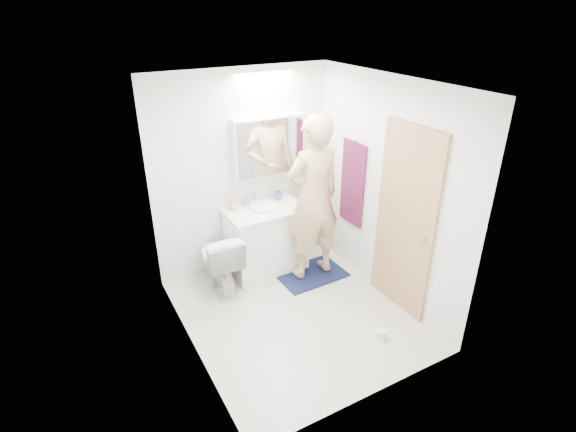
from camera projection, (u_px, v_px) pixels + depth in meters
floor at (295, 314)px, 4.75m from camera, size 2.50×2.50×0.00m
ceiling at (297, 83)px, 3.70m from camera, size 2.50×2.50×0.00m
wall_back at (243, 173)px, 5.21m from camera, size 2.50×0.00×2.50m
wall_front at (381, 277)px, 3.25m from camera, size 2.50×0.00×2.50m
wall_left at (183, 240)px, 3.75m from camera, size 0.00×2.50×2.50m
wall_right at (386, 191)px, 4.71m from camera, size 0.00×2.50×2.50m
vanity_cabinet at (266, 241)px, 5.40m from camera, size 0.90×0.55×0.78m
countertop at (265, 210)px, 5.23m from camera, size 0.95×0.58×0.04m
sink_basin at (264, 207)px, 5.23m from camera, size 0.36×0.36×0.03m
faucet at (257, 196)px, 5.35m from camera, size 0.02×0.02×0.16m
medicine_cabinet at (268, 146)px, 5.15m from camera, size 0.88×0.14×0.70m
mirror_panel at (271, 148)px, 5.09m from camera, size 0.84×0.01×0.66m
toilet at (219, 260)px, 5.04m from camera, size 0.43×0.73×0.73m
bath_rug at (311, 274)px, 5.43m from camera, size 0.81×0.57×0.02m
person at (313, 199)px, 4.99m from camera, size 0.72×0.48×1.93m
door at (405, 221)px, 4.51m from camera, size 0.04×0.80×2.00m
door_knob at (423, 239)px, 4.28m from camera, size 0.06×0.06×0.06m
towel at (353, 184)px, 5.18m from camera, size 0.02×0.42×1.00m
towel_hook at (355, 140)px, 4.94m from camera, size 0.07×0.02×0.02m
soap_bottle_a at (233, 202)px, 5.14m from camera, size 0.11×0.11×0.21m
soap_bottle_b at (248, 199)px, 5.26m from camera, size 0.10×0.10×0.16m
toothbrush_cup at (278, 196)px, 5.43m from camera, size 0.12×0.12×0.10m
toilet_paper_roll at (381, 334)px, 4.39m from camera, size 0.11×0.11×0.10m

